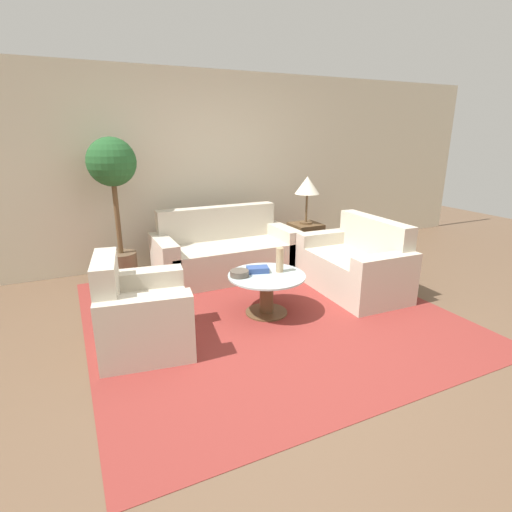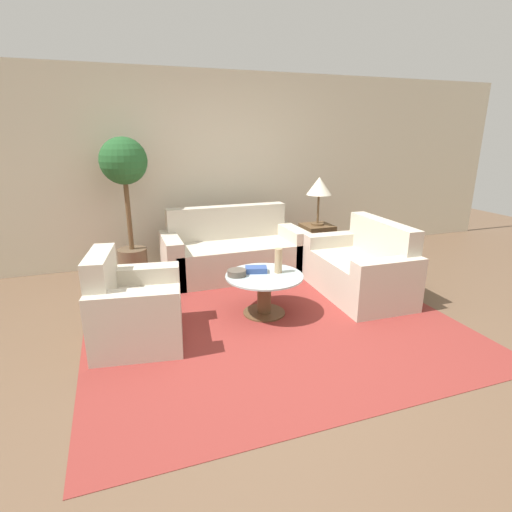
{
  "view_description": "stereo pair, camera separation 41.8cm",
  "coord_description": "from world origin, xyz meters",
  "views": [
    {
      "loc": [
        -1.65,
        -2.79,
        1.79
      ],
      "look_at": [
        0.08,
        0.82,
        0.55
      ],
      "focal_mm": 28.0,
      "sensor_mm": 36.0,
      "label": 1
    },
    {
      "loc": [
        -1.26,
        -2.95,
        1.79
      ],
      "look_at": [
        0.08,
        0.82,
        0.55
      ],
      "focal_mm": 28.0,
      "sensor_mm": 36.0,
      "label": 2
    }
  ],
  "objects": [
    {
      "name": "ground_plane",
      "position": [
        0.0,
        0.0,
        0.0
      ],
      "size": [
        14.0,
        14.0,
        0.0
      ],
      "primitive_type": "plane",
      "color": "brown"
    },
    {
      "name": "rug",
      "position": [
        0.08,
        0.57,
        0.0
      ],
      "size": [
        3.48,
        3.43,
        0.01
      ],
      "color": "maroon",
      "rests_on": "ground_plane"
    },
    {
      "name": "book_stack",
      "position": [
        0.03,
        0.68,
        0.45
      ],
      "size": [
        0.25,
        0.19,
        0.06
      ],
      "rotation": [
        0.0,
        0.0,
        -0.28
      ],
      "color": "#334C8C",
      "rests_on": "coffee_table"
    },
    {
      "name": "vase",
      "position": [
        0.24,
        0.59,
        0.55
      ],
      "size": [
        0.08,
        0.08,
        0.25
      ],
      "color": "tan",
      "rests_on": "coffee_table"
    },
    {
      "name": "bowl",
      "position": [
        -0.19,
        0.65,
        0.45
      ],
      "size": [
        0.19,
        0.19,
        0.06
      ],
      "color": "brown",
      "rests_on": "coffee_table"
    },
    {
      "name": "coffee_table",
      "position": [
        0.08,
        0.57,
        0.27
      ],
      "size": [
        0.78,
        0.78,
        0.42
      ],
      "color": "brown",
      "rests_on": "ground_plane"
    },
    {
      "name": "side_table",
      "position": [
        1.34,
        1.84,
        0.29
      ],
      "size": [
        0.39,
        0.39,
        0.57
      ],
      "color": "brown",
      "rests_on": "ground_plane"
    },
    {
      "name": "loveseat",
      "position": [
        1.33,
        0.7,
        0.28
      ],
      "size": [
        0.81,
        1.34,
        0.85
      ],
      "rotation": [
        0.0,
        0.0,
        -1.6
      ],
      "color": "beige",
      "rests_on": "ground_plane"
    },
    {
      "name": "table_lamp",
      "position": [
        1.34,
        1.84,
        1.09
      ],
      "size": [
        0.34,
        0.34,
        0.65
      ],
      "color": "brown",
      "rests_on": "side_table"
    },
    {
      "name": "wall_back",
      "position": [
        0.0,
        2.69,
        1.3
      ],
      "size": [
        10.0,
        0.06,
        2.6
      ],
      "color": "beige",
      "rests_on": "ground_plane"
    },
    {
      "name": "sofa_main",
      "position": [
        0.12,
        1.86,
        0.28
      ],
      "size": [
        1.79,
        0.8,
        0.86
      ],
      "color": "beige",
      "rests_on": "ground_plane"
    },
    {
      "name": "armchair",
      "position": [
        -1.22,
        0.45,
        0.28
      ],
      "size": [
        0.86,
        0.95,
        0.83
      ],
      "rotation": [
        0.0,
        0.0,
        1.42
      ],
      "color": "beige",
      "rests_on": "ground_plane"
    },
    {
      "name": "potted_plant",
      "position": [
        -1.12,
        2.18,
        1.18
      ],
      "size": [
        0.56,
        0.56,
        1.75
      ],
      "color": "brown",
      "rests_on": "ground_plane"
    }
  ]
}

